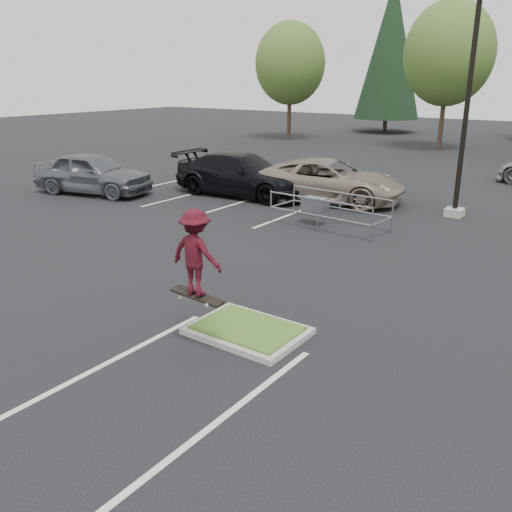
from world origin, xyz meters
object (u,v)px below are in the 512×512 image
Objects in this scene: car_l_tan at (327,181)px; car_l_black at (242,174)px; decid_a at (290,66)px; skateboarder at (196,253)px; decid_b at (448,57)px; conif_a at (391,49)px; car_l_grey at (92,173)px; light_pole at (470,85)px; cart_corral at (318,205)px.

car_l_black reaches higher than car_l_tan.
skateboarder is (17.62, -31.03, -3.71)m from decid_a.
conif_a is (-7.99, 9.47, 1.05)m from decid_b.
car_l_grey is at bearing 119.70° from car_l_black.
light_pole is 1.94× the size of car_l_grey.
decid_b is 25.23m from car_l_grey.
car_l_black reaches higher than cart_corral.
decid_a is at bearing -63.65° from skateboarder.
decid_a reaches higher than skateboarder.
decid_a is at bearing 128.37° from cart_corral.
skateboarder is at bearing -60.42° from decid_a.
decid_a is 23.42m from car_l_tan.
car_l_tan is at bearing -174.29° from light_pole.
skateboarder is at bearing -71.64° from conif_a.
light_pole is 15.31m from car_l_grey.
car_l_grey is (-10.55, -1.03, 0.18)m from cart_corral.
decid_a is 12.02m from decid_b.
cart_corral is at bearing -77.45° from skateboarder.
light_pole is at bearing -62.62° from conif_a.
decid_b is at bearing -49.83° from conif_a.
light_pole reaches higher than car_l_grey.
light_pole reaches higher than decid_b.
car_l_tan is at bearing -85.47° from decid_b.
cart_corral is at bearing -97.75° from car_l_grey.
skateboarder is (-0.89, -13.00, -2.68)m from light_pole.
conif_a reaches higher than cart_corral.
conif_a is at bearing 9.00° from car_l_black.
car_l_tan is (-1.55, 3.47, 0.14)m from cart_corral.
conif_a is at bearing -74.88° from skateboarder.
conif_a is (-14.50, 28.00, 2.54)m from light_pole.
light_pole is 2.51× the size of cart_corral.
car_l_grey is at bearing -78.92° from decid_a.
decid_b reaches higher than car_l_grey.
decid_a is 0.69× the size of conif_a.
car_l_black is at bearing -95.66° from decid_b.
decid_b is at bearing -5.80° from car_l_tan.
light_pole is 1.65× the size of car_l_black.
skateboarder is 0.33× the size of car_l_grey.
decid_b reaches higher than decid_a.
decid_b is 1.59× the size of car_l_tan.
car_l_grey is at bearing -160.35° from light_pole.
decid_b is 19.79m from car_l_tan.
cart_corral is at bearing -130.97° from light_pole.
cart_corral is 0.78× the size of car_l_grey.
conif_a is 30.69m from car_l_tan.
decid_a is (-18.51, 18.03, 1.02)m from light_pole.
light_pole is 1.67× the size of car_l_tan.
car_l_black is (-3.50, -1.04, 0.05)m from car_l_tan.
light_pole is at bearing -97.17° from skateboarder.
car_l_tan is at bearing -71.57° from conif_a.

